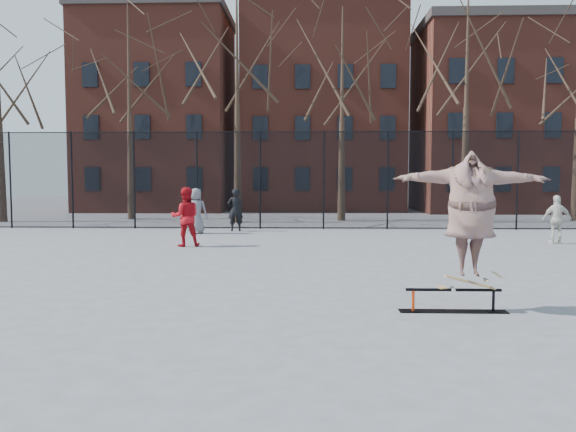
{
  "coord_description": "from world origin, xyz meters",
  "views": [
    {
      "loc": [
        0.53,
        -9.91,
        2.13
      ],
      "look_at": [
        0.14,
        1.5,
        1.34
      ],
      "focal_mm": 35.0,
      "sensor_mm": 36.0,
      "label": 1
    }
  ],
  "objects_px": {
    "skate_rail": "(453,303)",
    "bystander_grey": "(196,211)",
    "skater": "(471,220)",
    "bystander_red": "(185,217)",
    "bystander_white": "(557,219)",
    "skateboard": "(469,285)",
    "bystander_black": "(235,210)"
  },
  "relations": [
    {
      "from": "skater",
      "to": "bystander_red",
      "type": "height_order",
      "value": "skater"
    },
    {
      "from": "skate_rail",
      "to": "bystander_grey",
      "type": "height_order",
      "value": "bystander_grey"
    },
    {
      "from": "bystander_grey",
      "to": "bystander_black",
      "type": "distance_m",
      "value": 1.69
    },
    {
      "from": "bystander_red",
      "to": "bystander_white",
      "type": "relative_size",
      "value": 1.17
    },
    {
      "from": "bystander_black",
      "to": "bystander_red",
      "type": "distance_m",
      "value": 4.95
    },
    {
      "from": "skate_rail",
      "to": "skater",
      "type": "distance_m",
      "value": 1.33
    },
    {
      "from": "bystander_grey",
      "to": "bystander_red",
      "type": "height_order",
      "value": "bystander_red"
    },
    {
      "from": "skate_rail",
      "to": "bystander_white",
      "type": "xyz_separation_m",
      "value": [
        5.65,
        9.25,
        0.63
      ]
    },
    {
      "from": "skate_rail",
      "to": "skateboard",
      "type": "relative_size",
      "value": 1.99
    },
    {
      "from": "skateboard",
      "to": "skater",
      "type": "height_order",
      "value": "skater"
    },
    {
      "from": "skate_rail",
      "to": "bystander_red",
      "type": "height_order",
      "value": "bystander_red"
    },
    {
      "from": "bystander_red",
      "to": "bystander_white",
      "type": "distance_m",
      "value": 11.75
    },
    {
      "from": "skate_rail",
      "to": "bystander_red",
      "type": "bearing_deg",
      "value": 126.43
    },
    {
      "from": "skateboard",
      "to": "bystander_red",
      "type": "bearing_deg",
      "value": 127.53
    },
    {
      "from": "skateboard",
      "to": "bystander_black",
      "type": "xyz_separation_m",
      "value": [
        -5.38,
        13.07,
        0.41
      ]
    },
    {
      "from": "skater",
      "to": "bystander_white",
      "type": "height_order",
      "value": "skater"
    },
    {
      "from": "skate_rail",
      "to": "bystander_grey",
      "type": "relative_size",
      "value": 0.99
    },
    {
      "from": "skateboard",
      "to": "bystander_red",
      "type": "distance_m",
      "value": 10.36
    },
    {
      "from": "skateboard",
      "to": "bystander_grey",
      "type": "height_order",
      "value": "bystander_grey"
    },
    {
      "from": "skateboard",
      "to": "bystander_white",
      "type": "bearing_deg",
      "value": 59.72
    },
    {
      "from": "skate_rail",
      "to": "bystander_white",
      "type": "distance_m",
      "value": 10.86
    },
    {
      "from": "skate_rail",
      "to": "bystander_black",
      "type": "relative_size",
      "value": 1.02
    },
    {
      "from": "skate_rail",
      "to": "skateboard",
      "type": "distance_m",
      "value": 0.37
    },
    {
      "from": "skater",
      "to": "bystander_white",
      "type": "bearing_deg",
      "value": 64.93
    },
    {
      "from": "skate_rail",
      "to": "skater",
      "type": "relative_size",
      "value": 0.71
    },
    {
      "from": "skate_rail",
      "to": "skater",
      "type": "bearing_deg",
      "value": 0.0
    },
    {
      "from": "bystander_white",
      "to": "bystander_black",
      "type": "bearing_deg",
      "value": -17.82
    },
    {
      "from": "skater",
      "to": "bystander_black",
      "type": "relative_size",
      "value": 1.44
    },
    {
      "from": "skater",
      "to": "bystander_red",
      "type": "bearing_deg",
      "value": 132.74
    },
    {
      "from": "skate_rail",
      "to": "bystander_black",
      "type": "xyz_separation_m",
      "value": [
        -5.14,
        13.07,
        0.69
      ]
    },
    {
      "from": "skateboard",
      "to": "bystander_black",
      "type": "distance_m",
      "value": 14.14
    },
    {
      "from": "bystander_grey",
      "to": "bystander_black",
      "type": "xyz_separation_m",
      "value": [
        1.36,
        1.01,
        -0.02
      ]
    }
  ]
}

